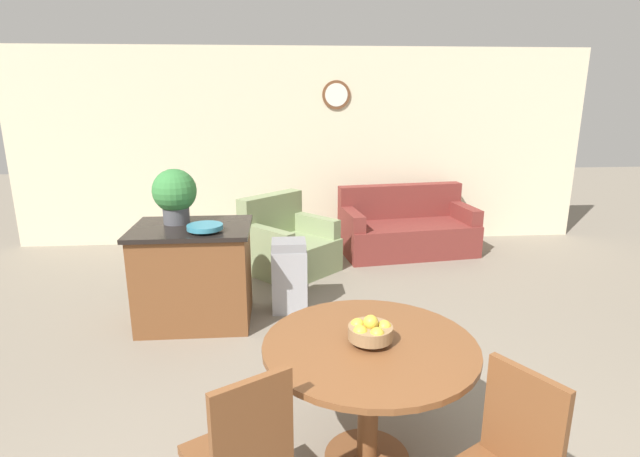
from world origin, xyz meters
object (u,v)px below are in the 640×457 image
at_px(potted_plant, 175,194).
at_px(armchair, 288,247).
at_px(trash_bin, 289,276).
at_px(kitchen_island, 195,274).
at_px(teal_bowl, 205,227).
at_px(fruit_bowl, 370,331).
at_px(dining_chair_near_left, 243,452).
at_px(couch, 406,231).
at_px(dining_table, 369,372).

relative_size(potted_plant, armchair, 0.40).
bearing_deg(trash_bin, armchair, 90.01).
height_order(kitchen_island, teal_bowl, teal_bowl).
relative_size(fruit_bowl, teal_bowl, 0.79).
distance_m(kitchen_island, potted_plant, 0.77).
height_order(dining_chair_near_left, kitchen_island, dining_chair_near_left).
relative_size(potted_plant, couch, 0.28).
bearing_deg(teal_bowl, couch, 42.32).
bearing_deg(trash_bin, couch, 47.44).
height_order(dining_chair_near_left, couch, dining_chair_near_left).
xyz_separation_m(fruit_bowl, teal_bowl, (-1.14, 1.80, 0.12)).
xyz_separation_m(dining_chair_near_left, teal_bowl, (-0.47, 2.28, 0.46)).
distance_m(dining_chair_near_left, armchair, 3.81).
bearing_deg(kitchen_island, teal_bowl, -51.97).
distance_m(dining_table, armchair, 3.35).
distance_m(fruit_bowl, kitchen_island, 2.40).
distance_m(fruit_bowl, potted_plant, 2.59).
bearing_deg(dining_chair_near_left, trash_bin, 53.76).
relative_size(dining_chair_near_left, armchair, 0.75).
bearing_deg(dining_table, potted_plant, 124.16).
relative_size(dining_table, trash_bin, 1.65).
distance_m(fruit_bowl, armchair, 3.38).
distance_m(dining_table, fruit_bowl, 0.25).
xyz_separation_m(dining_chair_near_left, fruit_bowl, (0.67, 0.49, 0.34)).
xyz_separation_m(fruit_bowl, armchair, (-0.41, 3.31, -0.55)).
xyz_separation_m(kitchen_island, teal_bowl, (0.15, -0.20, 0.50)).
xyz_separation_m(teal_bowl, couch, (2.34, 2.13, -0.67)).
relative_size(kitchen_island, trash_bin, 1.47).
xyz_separation_m(teal_bowl, potted_plant, (-0.30, 0.33, 0.24)).
bearing_deg(couch, kitchen_island, -149.70).
bearing_deg(fruit_bowl, teal_bowl, 122.30).
distance_m(trash_bin, couch, 2.39).
bearing_deg(potted_plant, dining_table, -55.84).
relative_size(dining_chair_near_left, trash_bin, 1.31).
xyz_separation_m(potted_plant, couch, (2.65, 1.81, -0.91)).
distance_m(dining_table, teal_bowl, 2.16).
bearing_deg(armchair, fruit_bowl, -126.38).
xyz_separation_m(dining_table, armchair, (-0.41, 3.31, -0.30)).
bearing_deg(couch, potted_plant, -153.19).
xyz_separation_m(teal_bowl, armchair, (0.73, 1.52, -0.67)).
distance_m(teal_bowl, potted_plant, 0.51).
bearing_deg(teal_bowl, kitchen_island, 128.03).
height_order(dining_table, potted_plant, potted_plant).
height_order(dining_table, dining_chair_near_left, dining_chair_near_left).
relative_size(dining_chair_near_left, potted_plant, 1.87).
bearing_deg(armchair, potted_plant, -174.38).
height_order(dining_table, armchair, armchair).
bearing_deg(dining_table, fruit_bowl, 152.90).
bearing_deg(potted_plant, dining_chair_near_left, -73.54).
height_order(teal_bowl, potted_plant, potted_plant).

